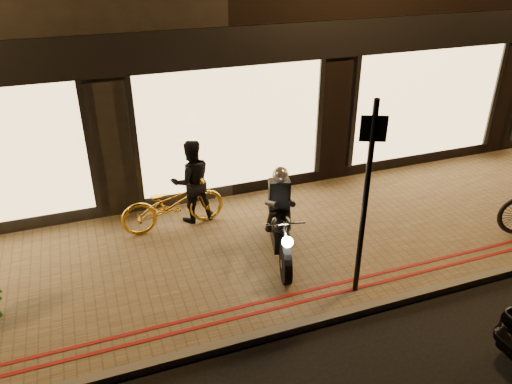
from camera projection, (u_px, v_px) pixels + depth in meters
ground at (319, 327)px, 7.06m from camera, size 90.00×90.00×0.00m
sidewalk at (268, 249)px, 8.70m from camera, size 50.00×4.00×0.12m
kerb_stone at (317, 322)px, 7.07m from camera, size 50.00×0.14×0.12m
red_kerb_lines at (303, 297)px, 7.46m from camera, size 50.00×0.26×0.01m
motorcycle at (280, 224)px, 8.13m from camera, size 0.77×1.91×1.59m
sign_post at (366, 192)px, 6.85m from camera, size 0.33×0.17×3.00m
bicycle_gold at (173, 203)px, 9.00m from camera, size 1.92×0.76×0.99m
person_dark at (192, 181)px, 9.13m from camera, size 0.80×0.64×1.59m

